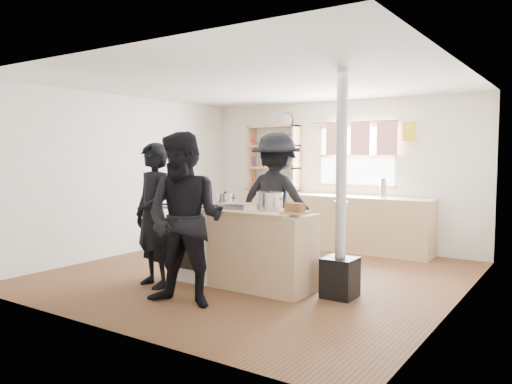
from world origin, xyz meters
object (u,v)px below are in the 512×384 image
at_px(stockpot_stove, 225,199).
at_px(person_near_right, 185,219).
at_px(flue_heater, 340,238).
at_px(person_near_left, 154,215).
at_px(roast_tray, 236,206).
at_px(skillet_greens, 184,204).
at_px(stockpot_counter, 270,201).
at_px(person_far, 277,201).
at_px(bread_board, 295,209).
at_px(thermos, 383,189).
at_px(cooking_island, 241,247).

relative_size(stockpot_stove, person_near_right, 0.12).
bearing_deg(flue_heater, person_near_left, -158.38).
bearing_deg(roast_tray, skillet_greens, -170.35).
bearing_deg(roast_tray, person_near_right, -88.18).
bearing_deg(roast_tray, stockpot_counter, 20.96).
distance_m(flue_heater, person_near_right, 1.71).
bearing_deg(stockpot_stove, skillet_greens, -137.10).
relative_size(person_near_left, person_far, 0.92).
relative_size(flue_heater, person_far, 1.33).
height_order(roast_tray, person_far, person_far).
distance_m(stockpot_counter, person_near_left, 1.39).
xyz_separation_m(skillet_greens, bread_board, (1.54, 0.10, 0.02)).
bearing_deg(person_far, thermos, -117.30).
bearing_deg(thermos, stockpot_stove, -113.75).
relative_size(stockpot_stove, stockpot_counter, 0.71).
relative_size(cooking_island, stockpot_counter, 6.20).
height_order(cooking_island, person_near_right, person_near_right).
xyz_separation_m(bread_board, person_near_right, (-0.79, -0.91, -0.07)).
height_order(flue_heater, person_near_right, flue_heater).
relative_size(roast_tray, person_far, 0.19).
bearing_deg(thermos, person_near_left, -115.20).
bearing_deg(stockpot_counter, person_near_left, -148.60).
distance_m(stockpot_stove, stockpot_counter, 0.72).
bearing_deg(person_far, stockpot_counter, 114.64).
xyz_separation_m(thermos, stockpot_counter, (-0.42, -2.69, -0.01)).
height_order(thermos, person_far, person_far).
bearing_deg(flue_heater, skillet_greens, -169.62).
relative_size(skillet_greens, person_near_right, 0.21).
height_order(person_near_right, person_far, person_far).
bearing_deg(stockpot_stove, stockpot_counter, -6.81).
height_order(stockpot_counter, person_near_right, person_near_right).
height_order(person_near_left, person_near_right, person_near_right).
height_order(thermos, cooking_island, thermos).
height_order(cooking_island, skillet_greens, skillet_greens).
bearing_deg(thermos, stockpot_counter, -98.98).
bearing_deg(stockpot_stove, roast_tray, -34.70).
bearing_deg(flue_heater, stockpot_counter, -173.98).
height_order(thermos, person_near_left, person_near_left).
bearing_deg(flue_heater, person_near_right, -136.07).
xyz_separation_m(stockpot_stove, person_far, (0.28, 0.79, -0.07)).
bearing_deg(person_near_right, roast_tray, 78.25).
relative_size(roast_tray, person_near_right, 0.20).
bearing_deg(person_near_right, person_near_left, 142.56).
height_order(skillet_greens, roast_tray, roast_tray).
relative_size(bread_board, person_near_left, 0.18).
relative_size(stockpot_stove, flue_heater, 0.09).
relative_size(bread_board, flue_heater, 0.12).
relative_size(stockpot_stove, person_near_left, 0.13).
relative_size(person_near_left, person_near_right, 0.95).
bearing_deg(roast_tray, thermos, 74.08).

